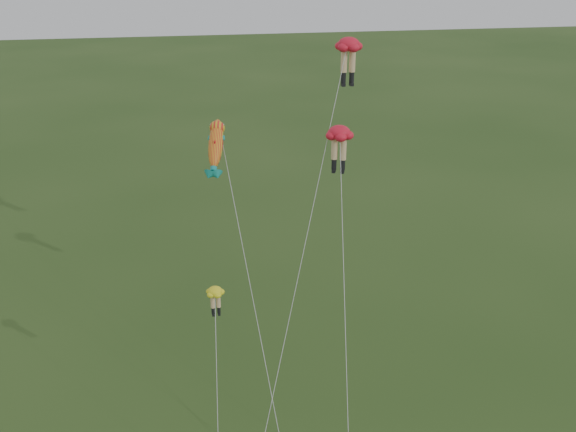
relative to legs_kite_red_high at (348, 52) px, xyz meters
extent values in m
ellipsoid|color=red|center=(0.09, 0.15, 0.44)|extent=(1.68, 1.68, 0.81)
cylinder|color=#E9BE8A|center=(-0.16, 0.14, -0.52)|extent=(0.36, 0.36, 1.24)
cylinder|color=black|center=(-0.16, 0.14, -1.45)|extent=(0.28, 0.28, 0.62)
cube|color=black|center=(-0.16, 0.14, -1.85)|extent=(0.22, 0.37, 0.18)
cylinder|color=#E9BE8A|center=(0.33, 0.16, -0.52)|extent=(0.36, 0.36, 1.24)
cylinder|color=black|center=(0.33, 0.16, -1.45)|extent=(0.28, 0.28, 0.62)
cube|color=black|center=(0.33, 0.16, -1.85)|extent=(0.22, 0.37, 0.18)
cylinder|color=silver|center=(-3.47, -5.93, -8.77)|extent=(7.14, 12.19, 19.23)
ellipsoid|color=red|center=(-1.19, -3.43, -3.63)|extent=(2.04, 2.04, 0.78)
cylinder|color=#E9BE8A|center=(-1.42, -3.34, -4.55)|extent=(0.35, 0.35, 1.20)
cylinder|color=black|center=(-1.42, -3.34, -5.45)|extent=(0.27, 0.27, 0.60)
cube|color=black|center=(-1.42, -3.34, -5.84)|extent=(0.31, 0.40, 0.17)
cylinder|color=#E9BE8A|center=(-0.97, -3.52, -4.55)|extent=(0.35, 0.35, 1.20)
cylinder|color=black|center=(-0.97, -3.52, -5.45)|extent=(0.27, 0.27, 0.60)
cube|color=black|center=(-0.97, -3.52, -5.84)|extent=(0.31, 0.40, 0.17)
cylinder|color=silver|center=(-1.89, -8.38, -10.81)|extent=(1.42, 9.91, 15.15)
ellipsoid|color=yellow|center=(-8.48, -8.96, -9.56)|extent=(0.99, 0.99, 0.46)
cylinder|color=#E9BE8A|center=(-8.62, -8.97, -10.11)|extent=(0.21, 0.21, 0.71)
cylinder|color=black|center=(-8.62, -8.97, -10.64)|extent=(0.16, 0.16, 0.35)
cube|color=black|center=(-8.62, -8.97, -10.86)|extent=(0.13, 0.21, 0.10)
cylinder|color=#E9BE8A|center=(-8.34, -8.95, -10.11)|extent=(0.21, 0.21, 0.71)
cylinder|color=black|center=(-8.34, -8.95, -10.64)|extent=(0.16, 0.16, 0.35)
cube|color=black|center=(-8.34, -8.95, -10.86)|extent=(0.13, 0.21, 0.10)
cylinder|color=silver|center=(-8.71, -11.01, -13.86)|extent=(0.48, 4.14, 9.06)
ellipsoid|color=gold|center=(-7.75, -1.58, -4.48)|extent=(1.47, 3.07, 2.76)
sphere|color=gold|center=(-7.75, -1.58, -4.48)|extent=(1.14, 1.43, 1.27)
cone|color=teal|center=(-7.75, -1.58, -4.48)|extent=(0.92, 1.30, 1.21)
cone|color=teal|center=(-7.75, -1.58, -4.48)|extent=(0.92, 1.30, 1.21)
cone|color=teal|center=(-7.75, -1.58, -4.48)|extent=(0.53, 0.73, 0.68)
cone|color=teal|center=(-7.75, -1.58, -4.48)|extent=(0.53, 0.73, 0.68)
cone|color=red|center=(-7.75, -1.58, -4.48)|extent=(0.56, 0.74, 0.67)
cylinder|color=silver|center=(-6.64, -7.25, -11.43)|extent=(2.25, 11.36, 13.92)
camera|label=1|loc=(-9.40, -35.85, 6.23)|focal=40.00mm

